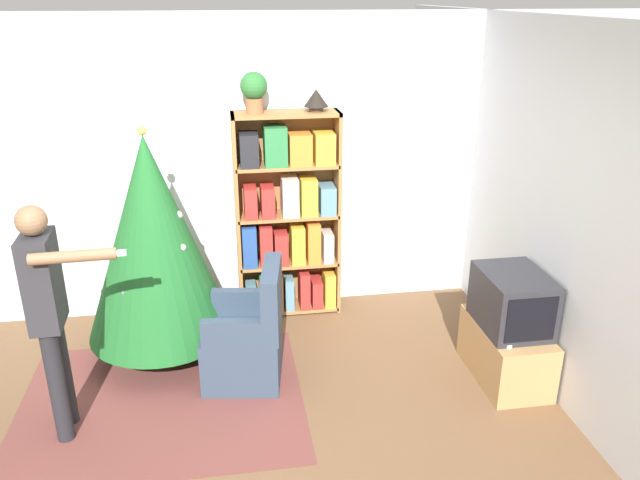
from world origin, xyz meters
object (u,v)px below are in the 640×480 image
object	(u,v)px
bookshelf	(289,220)
armchair	(248,340)
television	(512,301)
standing_person	(48,305)
christmas_tree	(153,239)
potted_plant	(254,89)
table_lamp	(316,99)

from	to	relation	value
bookshelf	armchair	distance (m)	1.25
television	standing_person	xyz separation A→B (m)	(-3.14, -0.12, 0.29)
armchair	standing_person	distance (m)	1.44
bookshelf	standing_person	world-z (taller)	bookshelf
christmas_tree	standing_person	bearing A→B (deg)	-123.41
potted_plant	table_lamp	world-z (taller)	potted_plant
christmas_tree	armchair	xyz separation A→B (m)	(0.66, -0.44, -0.68)
bookshelf	christmas_tree	xyz separation A→B (m)	(-1.09, -0.60, 0.12)
television	standing_person	bearing A→B (deg)	-177.79
potted_plant	armchair	bearing A→B (deg)	-99.47
armchair	bookshelf	bearing A→B (deg)	166.20
potted_plant	table_lamp	size ratio (longest dim) A/B	1.64
television	christmas_tree	bearing A→B (deg)	163.97
standing_person	potted_plant	bearing A→B (deg)	134.03
television	armchair	distance (m)	1.97
standing_person	potted_plant	size ratio (longest dim) A/B	4.82
standing_person	table_lamp	xyz separation A→B (m)	(1.91, 1.47, 0.98)
bookshelf	table_lamp	xyz separation A→B (m)	(0.25, 0.01, 1.04)
christmas_tree	potted_plant	distance (m)	1.44
television	armchair	bearing A→B (deg)	171.07
television	bookshelf	bearing A→B (deg)	138.00
bookshelf	television	bearing A→B (deg)	-42.00
bookshelf	christmas_tree	world-z (taller)	christmas_tree
standing_person	table_lamp	size ratio (longest dim) A/B	7.93
christmas_tree	table_lamp	xyz separation A→B (m)	(1.34, 0.60, 0.92)
armchair	table_lamp	size ratio (longest dim) A/B	4.60
christmas_tree	table_lamp	distance (m)	1.73
bookshelf	table_lamp	distance (m)	1.07
christmas_tree	potted_plant	bearing A→B (deg)	35.96
television	christmas_tree	xyz separation A→B (m)	(-2.57, 0.74, 0.36)
armchair	standing_person	world-z (taller)	standing_person
bookshelf	potted_plant	world-z (taller)	potted_plant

